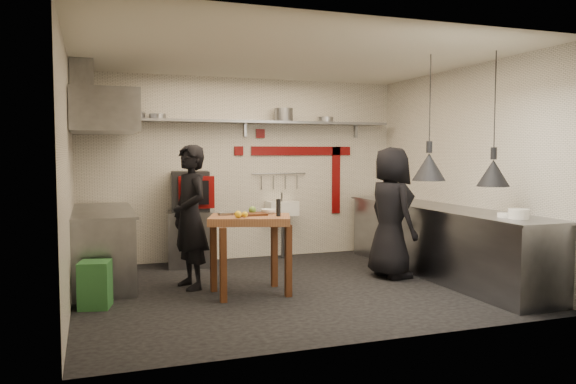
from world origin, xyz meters
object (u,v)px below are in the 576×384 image
object	(u,v)px
oven_stand	(191,238)
chef_right	(391,212)
prep_table	(250,255)
combi_oven	(190,191)
green_bin	(95,285)
chef_left	(190,217)

from	to	relation	value
oven_stand	chef_right	distance (m)	2.92
prep_table	combi_oven	bearing A→B (deg)	119.01
oven_stand	chef_right	bearing A→B (deg)	-27.65
green_bin	chef_right	xyz separation A→B (m)	(3.72, 0.27, 0.61)
combi_oven	prep_table	distance (m)	2.06
green_bin	prep_table	xyz separation A→B (m)	(1.72, 0.02, 0.21)
combi_oven	chef_left	bearing A→B (deg)	-92.51
combi_oven	green_bin	world-z (taller)	combi_oven
oven_stand	combi_oven	distance (m)	0.69
chef_left	chef_right	xyz separation A→B (m)	(2.61, -0.27, -0.01)
combi_oven	chef_right	size ratio (longest dim) A/B	0.34
oven_stand	chef_left	xyz separation A→B (m)	(-0.24, -1.37, 0.47)
combi_oven	chef_right	world-z (taller)	chef_right
combi_oven	prep_table	bearing A→B (deg)	-72.12
chef_left	chef_right	distance (m)	2.62
chef_left	prep_table	bearing A→B (deg)	34.32
prep_table	chef_right	distance (m)	2.06
combi_oven	chef_left	world-z (taller)	chef_left
green_bin	prep_table	bearing A→B (deg)	0.60
oven_stand	prep_table	distance (m)	1.93
prep_table	chef_right	xyz separation A→B (m)	(2.00, 0.26, 0.40)
prep_table	green_bin	bearing A→B (deg)	-161.19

